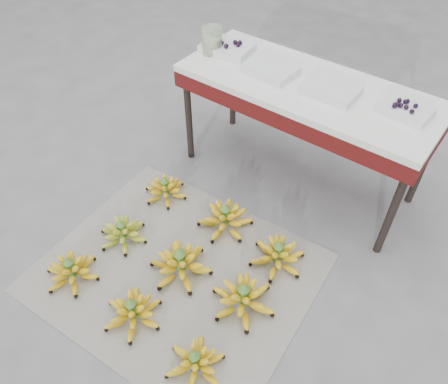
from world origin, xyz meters
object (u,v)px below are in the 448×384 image
Objects in this scene: bunch_mid_center at (181,264)px; bunch_back_left at (165,189)px; bunch_front_center at (133,312)px; newspaper_mat at (177,272)px; bunch_front_left at (71,271)px; glass_jar at (212,40)px; bunch_front_right at (195,363)px; bunch_mid_right at (243,298)px; tray_left at (270,70)px; bunch_mid_left at (123,232)px; tray_right at (331,90)px; tray_far_right at (405,110)px; vendor_table at (306,96)px; tray_far_left at (227,48)px; bunch_back_right at (277,255)px; bunch_back_center at (225,218)px.

bunch_mid_center reaches higher than bunch_back_left.
newspaper_mat is at bearing 94.84° from bunch_front_center.
bunch_front_left reaches higher than bunch_back_left.
bunch_front_right is at bearing -55.11° from glass_jar.
bunch_mid_right is 1.14m from tray_left.
bunch_mid_left is at bearing -78.66° from bunch_back_left.
tray_right is 1.08× the size of tray_far_right.
tray_left and tray_right have the same top height.
bunch_front_right is 0.93× the size of bunch_mid_right.
bunch_back_left is at bearing -81.90° from glass_jar.
tray_far_right is at bearing 80.50° from bunch_mid_right.
bunch_mid_right is 1.19× the size of bunch_back_left.
bunch_back_left is at bearing -138.23° from tray_right.
vendor_table is at bearing 48.05° from bunch_mid_left.
tray_far_left is (-0.06, 0.97, 0.60)m from bunch_mid_left.
tray_far_right reaches higher than bunch_back_right.
bunch_front_center is (0.39, 0.02, 0.00)m from bunch_front_left.
tray_far_left is at bearing 133.91° from bunch_mid_right.
tray_far_left is (-0.79, 1.27, 0.60)m from bunch_front_right.
bunch_front_left is 0.20× the size of vendor_table.
bunch_back_right is at bearing -109.58° from tray_far_right.
vendor_table is 0.60m from glass_jar.
bunch_back_right is 1.39× the size of tray_right.
bunch_front_right is at bearing -35.80° from bunch_back_left.
vendor_table reaches higher than bunch_back_right.
bunch_front_right is 0.79m from bunch_mid_left.
bunch_back_left is (-0.04, 0.37, -0.00)m from bunch_mid_left.
vendor_table is 5.16× the size of tray_right.
bunch_mid_center is at bearing 52.18° from newspaper_mat.
bunch_mid_left is (-0.36, -0.01, 0.05)m from newspaper_mat.
bunch_front_right reaches higher than bunch_back_left.
tray_far_left is at bearing -179.23° from tray_far_right.
bunch_back_left is at bearing 94.27° from bunch_front_left.
bunch_mid_left is 0.79m from bunch_back_right.
tray_far_left reaches higher than bunch_back_center.
bunch_mid_center is (0.39, 0.34, 0.01)m from bunch_front_left.
bunch_back_center is (0.00, 0.68, 0.01)m from bunch_front_center.
bunch_back_left is at bearing -158.81° from bunch_back_right.
bunch_mid_left is 1.29× the size of tray_far_right.
bunch_front_center is 0.90× the size of bunch_mid_left.
tray_left is (-0.47, 1.22, 0.60)m from bunch_front_right.
bunch_back_center is at bearing 77.54° from bunch_mid_center.
glass_jar is (-1.05, -0.07, 0.05)m from tray_far_right.
bunch_mid_center is 1.05m from vendor_table.
tray_far_right reaches higher than tray_left.
bunch_back_right is (0.71, 0.35, 0.01)m from bunch_mid_left.
bunch_back_left is 0.41m from bunch_back_center.
bunch_front_left is (-0.38, -0.32, 0.06)m from newspaper_mat.
bunch_front_right is at bearing -77.96° from vendor_table.
bunch_back_center is 1.06× the size of bunch_back_right.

